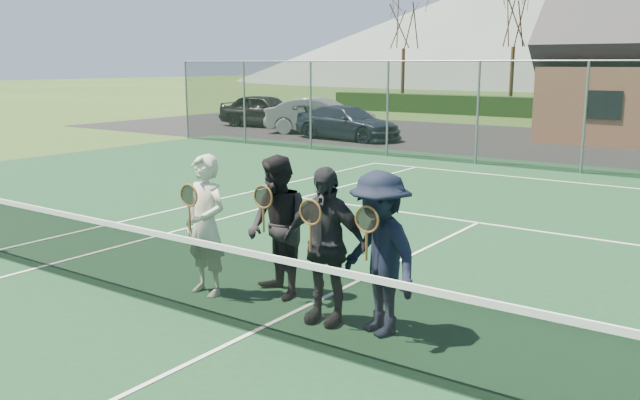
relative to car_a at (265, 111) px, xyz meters
The scene contains 16 objects.
ground 15.81m from the car_a, ahead, with size 220.00×220.00×0.00m, color #2E4C1B.
court_surface 24.89m from the car_a, 50.64° to the right, with size 30.00×30.00×0.02m, color #14381E.
tarmac_carpark 11.83m from the car_a, ahead, with size 40.00×12.00×0.01m, color black.
hill_west 76.77m from the car_a, 96.94° to the left, with size 110.00×110.00×18.00m, color #54655D.
car_a is the anchor object (origin of this frame).
car_b 4.16m from the car_a, 16.47° to the right, with size 1.59×4.57×1.51m, color gray.
car_c 6.45m from the car_a, 20.58° to the right, with size 1.82×4.48×1.30m, color #181F30.
court_markings 24.89m from the car_a, 50.64° to the right, with size 11.03×23.83×0.01m.
tennis_net 24.88m from the car_a, 50.64° to the right, with size 11.68×0.08×1.10m.
perimeter_fence 16.80m from the car_a, 19.97° to the right, with size 30.07×0.07×3.02m.
tree_a 14.66m from the car_a, 90.93° to the left, with size 3.20×3.20×7.77m.
tree_b 16.15m from the car_a, 63.79° to the left, with size 3.20×3.20×7.77m.
player_a 23.52m from the car_a, 52.09° to the right, with size 0.69×0.52×1.80m.
player_b 23.67m from the car_a, 49.89° to the right, with size 1.08×0.98×1.80m.
player_c 24.58m from the car_a, 48.71° to the right, with size 1.10×0.56×1.80m.
player_d 24.99m from the car_a, 47.45° to the right, with size 1.33×1.09×1.80m.
Camera 1 is at (4.64, -5.28, 2.93)m, focal length 38.00 mm.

